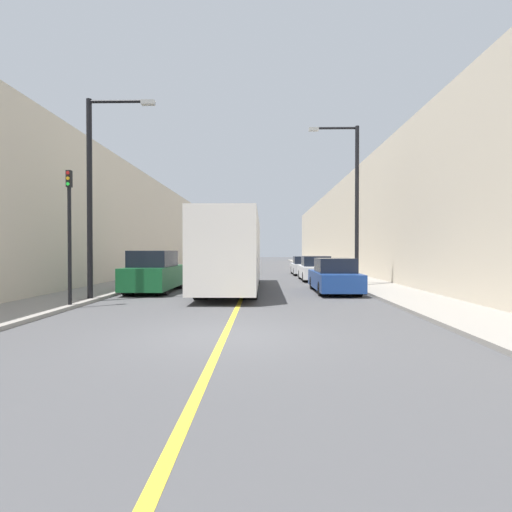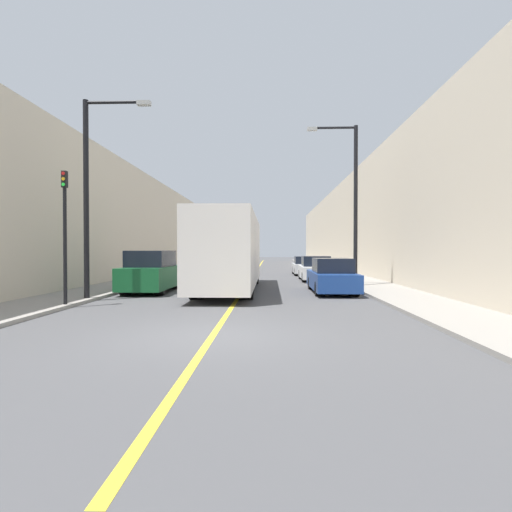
% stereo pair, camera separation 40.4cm
% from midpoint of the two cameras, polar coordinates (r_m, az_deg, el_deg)
% --- Properties ---
extents(ground_plane, '(200.00, 200.00, 0.00)m').
position_cam_midpoint_polar(ground_plane, '(9.14, -5.85, -11.32)').
color(ground_plane, '#474749').
extents(sidewalk_left, '(2.66, 72.00, 0.12)m').
position_cam_midpoint_polar(sidewalk_left, '(39.68, -10.13, -1.85)').
color(sidewalk_left, gray).
rests_on(sidewalk_left, ground).
extents(sidewalk_right, '(2.66, 72.00, 0.12)m').
position_cam_midpoint_polar(sidewalk_right, '(39.31, 9.30, -1.87)').
color(sidewalk_right, gray).
rests_on(sidewalk_right, ground).
extents(building_row_left, '(4.00, 72.00, 7.68)m').
position_cam_midpoint_polar(building_row_left, '(40.47, -14.78, 3.54)').
color(building_row_left, beige).
rests_on(building_row_left, ground).
extents(building_row_right, '(4.00, 72.00, 8.34)m').
position_cam_midpoint_polar(building_row_right, '(39.94, 14.06, 4.05)').
color(building_row_right, beige).
rests_on(building_row_right, ground).
extents(road_center_line, '(0.16, 72.00, 0.01)m').
position_cam_midpoint_polar(road_center_line, '(38.93, -0.46, -1.97)').
color(road_center_line, gold).
rests_on(road_center_line, ground).
extents(bus, '(2.48, 11.33, 3.50)m').
position_cam_midpoint_polar(bus, '(19.10, -3.96, 0.69)').
color(bus, silver).
rests_on(bus, ground).
extents(parked_suv_left, '(1.90, 4.81, 1.90)m').
position_cam_midpoint_polar(parked_suv_left, '(19.00, -14.88, -2.33)').
color(parked_suv_left, '#145128').
rests_on(parked_suv_left, ground).
extents(car_right_near, '(1.81, 4.78, 1.56)m').
position_cam_midpoint_polar(car_right_near, '(18.39, 10.49, -2.97)').
color(car_right_near, navy).
rests_on(car_right_near, ground).
extents(car_right_mid, '(1.86, 4.27, 1.55)m').
position_cam_midpoint_polar(car_right_mid, '(25.39, 8.01, -1.93)').
color(car_right_mid, silver).
rests_on(car_right_mid, ground).
extents(car_right_far, '(1.89, 4.23, 1.44)m').
position_cam_midpoint_polar(car_right_far, '(31.24, 6.54, -1.49)').
color(car_right_far, silver).
rests_on(car_right_far, ground).
extents(street_lamp_left, '(2.56, 0.24, 7.44)m').
position_cam_midpoint_polar(street_lamp_left, '(16.34, -22.63, 9.36)').
color(street_lamp_left, black).
rests_on(street_lamp_left, sidewalk_left).
extents(street_lamp_right, '(2.56, 0.24, 8.12)m').
position_cam_midpoint_polar(street_lamp_right, '(21.10, 13.13, 8.42)').
color(street_lamp_right, black).
rests_on(street_lamp_right, sidewalk_right).
extents(traffic_light, '(0.16, 0.18, 4.43)m').
position_cam_midpoint_polar(traffic_light, '(14.63, -25.82, 3.11)').
color(traffic_light, black).
rests_on(traffic_light, sidewalk_left).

